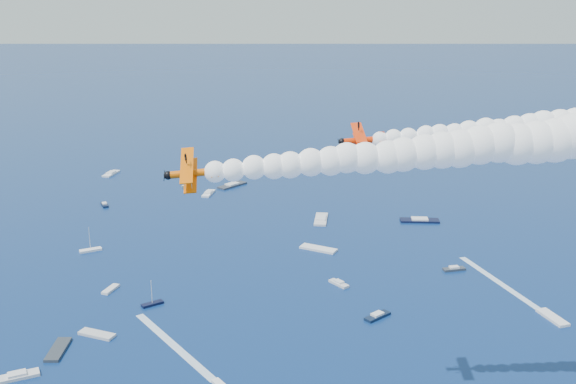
# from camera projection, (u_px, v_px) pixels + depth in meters

# --- Properties ---
(biplane_lead) EXTENTS (9.51, 10.88, 7.54)m
(biplane_lead) POSITION_uv_depth(u_px,v_px,m) (362.00, 140.00, 118.73)
(biplane_lead) COLOR #FC3205
(biplane_trail) EXTENTS (8.87, 10.73, 8.12)m
(biplane_trail) POSITION_uv_depth(u_px,v_px,m) (192.00, 173.00, 92.35)
(biplane_trail) COLOR #EE6105
(smoke_trail_lead) EXTENTS (70.53, 23.38, 12.57)m
(smoke_trail_lead) POSITION_uv_depth(u_px,v_px,m) (560.00, 125.00, 118.65)
(smoke_trail_lead) COLOR white
(smoke_trail_trail) EXTENTS (70.86, 30.06, 12.57)m
(smoke_trail_trail) POSITION_uv_depth(u_px,v_px,m) (442.00, 150.00, 94.02)
(smoke_trail_trail) COLOR white
(spectator_boats) EXTENTS (193.26, 196.44, 0.70)m
(spectator_boats) POSITION_uv_depth(u_px,v_px,m) (283.00, 257.00, 211.42)
(spectator_boats) COLOR white
(spectator_boats) RESTS_ON ground
(boat_wakes) EXTENTS (104.26, 77.23, 0.04)m
(boat_wakes) POSITION_uv_depth(u_px,v_px,m) (351.00, 310.00, 177.44)
(boat_wakes) COLOR white
(boat_wakes) RESTS_ON ground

